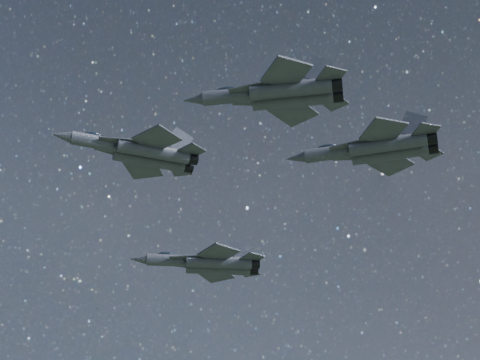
{
  "coord_description": "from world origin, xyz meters",
  "views": [
    {
      "loc": [
        -2.22,
        -70.87,
        107.15
      ],
      "look_at": [
        -0.54,
        2.71,
        150.02
      ],
      "focal_mm": 60.0,
      "sensor_mm": 36.0,
      "label": 1
    }
  ],
  "objects": [
    {
      "name": "jet_lead",
      "position": [
        -10.81,
        -2.05,
        150.45
      ],
      "size": [
        15.49,
        10.4,
        3.91
      ],
      "rotation": [
        0.0,
        0.0,
        0.32
      ],
      "color": "#333540"
    },
    {
      "name": "jet_slot",
      "position": [
        13.89,
        0.6,
        152.85
      ],
      "size": [
        17.01,
        11.48,
        4.28
      ],
      "rotation": [
        0.0,
        0.0,
        -0.29
      ],
      "color": "#333540"
    },
    {
      "name": "jet_left",
      "position": [
        -4.2,
        24.08,
        149.97
      ],
      "size": [
        17.5,
        12.38,
        4.44
      ],
      "rotation": [
        0.0,
        0.0,
        0.06
      ],
      "color": "#333540"
    },
    {
      "name": "jet_right",
      "position": [
        2.62,
        -11.87,
        150.71
      ],
      "size": [
        15.62,
        10.78,
        3.92
      ],
      "rotation": [
        0.0,
        0.0,
        -0.18
      ],
      "color": "#333540"
    }
  ]
}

